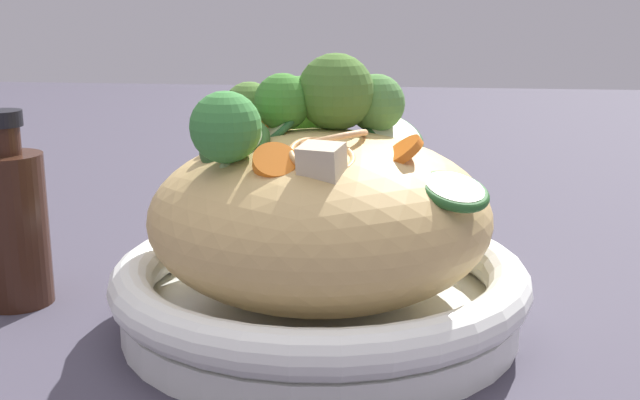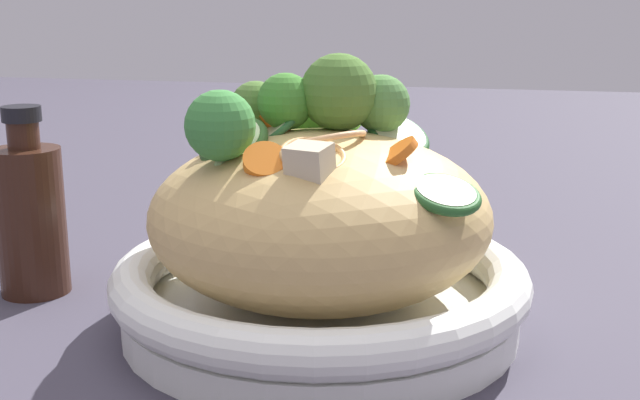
{
  "view_description": "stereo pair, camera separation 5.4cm",
  "coord_description": "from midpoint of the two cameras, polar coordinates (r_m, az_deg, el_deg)",
  "views": [
    {
      "loc": [
        0.52,
        0.06,
        0.22
      ],
      "look_at": [
        0.0,
        0.0,
        0.09
      ],
      "focal_mm": 46.37,
      "sensor_mm": 36.0,
      "label": 1
    },
    {
      "loc": [
        0.52,
        0.11,
        0.22
      ],
      "look_at": [
        0.0,
        0.0,
        0.09
      ],
      "focal_mm": 46.37,
      "sensor_mm": 36.0,
      "label": 2
    }
  ],
  "objects": [
    {
      "name": "ground_plane",
      "position": [
        0.57,
        -2.75,
        -8.72
      ],
      "size": [
        3.0,
        3.0,
        0.0
      ],
      "primitive_type": "plane",
      "color": "#3F3A48"
    },
    {
      "name": "serving_bowl",
      "position": [
        0.56,
        -2.78,
        -6.3
      ],
      "size": [
        0.28,
        0.28,
        0.05
      ],
      "color": "white",
      "rests_on": "ground_plane"
    },
    {
      "name": "noodle_heap",
      "position": [
        0.55,
        -2.84,
        -1.16
      ],
      "size": [
        0.23,
        0.23,
        0.12
      ],
      "color": "tan",
      "rests_on": "serving_bowl"
    },
    {
      "name": "broccoli_florets",
      "position": [
        0.56,
        -3.81,
        6.36
      ],
      "size": [
        0.19,
        0.14,
        0.07
      ],
      "color": "#99B773",
      "rests_on": "serving_bowl"
    },
    {
      "name": "carrot_coins",
      "position": [
        0.55,
        -4.12,
        4.06
      ],
      "size": [
        0.17,
        0.14,
        0.03
      ],
      "color": "orange",
      "rests_on": "serving_bowl"
    },
    {
      "name": "zucchini_slices",
      "position": [
        0.53,
        -2.04,
        3.52
      ],
      "size": [
        0.15,
        0.2,
        0.05
      ],
      "color": "beige",
      "rests_on": "serving_bowl"
    },
    {
      "name": "chicken_chunks",
      "position": [
        0.54,
        -5.81,
        3.7
      ],
      "size": [
        0.15,
        0.1,
        0.03
      ],
      "color": "beige",
      "rests_on": "serving_bowl"
    },
    {
      "name": "soy_sauce_bottle",
      "position": [
        0.64,
        -22.81,
        -1.57
      ],
      "size": [
        0.05,
        0.05,
        0.14
      ],
      "color": "#381E14",
      "rests_on": "ground_plane"
    }
  ]
}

